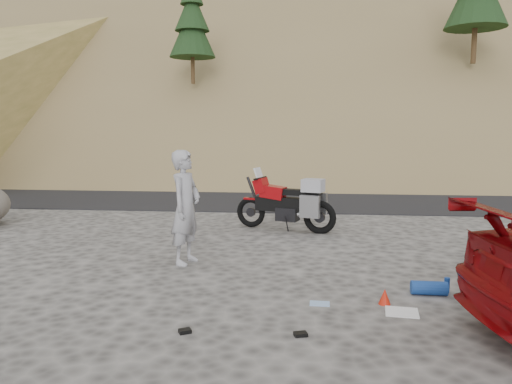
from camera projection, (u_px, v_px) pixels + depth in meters
The scene contains 12 objects.
ground at pixel (245, 271), 7.97m from camera, with size 140.00×140.00×0.00m, color #403D3B.
road at pixel (278, 196), 16.85m from camera, with size 120.00×7.00×0.05m, color black.
hillside at pixel (297, 34), 46.91m from camera, with size 120.00×73.00×46.72m.
motorcycle at pixel (289, 204), 11.07m from camera, with size 2.29×1.11×1.41m.
man at pixel (187, 263), 8.46m from camera, with size 0.70×0.46×1.92m, color #99999E.
gear_white_cloth at pixel (402, 312), 6.17m from camera, with size 0.40×0.35×0.01m, color white.
gear_blue_mat at pixel (429, 288), 6.82m from camera, with size 0.19×0.19×0.48m, color navy.
gear_bottle at pixel (447, 285), 6.93m from camera, with size 0.08×0.08×0.21m, color navy.
gear_funnel at pixel (385, 297), 6.46m from camera, with size 0.16×0.16×0.20m, color #B91D0C.
gear_glove_a at pixel (301, 334), 5.48m from camera, with size 0.14×0.10×0.04m, color black.
gear_glove_b at pixel (185, 331), 5.56m from camera, with size 0.13×0.10×0.04m, color black.
gear_blue_cloth at pixel (320, 304), 6.48m from camera, with size 0.26×0.19×0.01m, color #8DACDA.
Camera 1 is at (0.95, -7.69, 2.26)m, focal length 35.00 mm.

